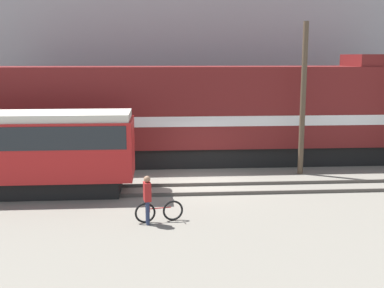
{
  "coord_description": "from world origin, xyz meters",
  "views": [
    {
      "loc": [
        -2.08,
        -20.34,
        5.53
      ],
      "look_at": [
        -0.6,
        -0.05,
        1.8
      ],
      "focal_mm": 45.0,
      "sensor_mm": 36.0,
      "label": 1
    }
  ],
  "objects_px": {
    "bicycle": "(159,212)",
    "streetcar": "(18,148)",
    "freight_locomotive": "(202,113)",
    "utility_pole_center": "(303,99)",
    "person": "(147,195)"
  },
  "relations": [
    {
      "from": "freight_locomotive",
      "to": "utility_pole_center",
      "type": "relative_size",
      "value": 3.05
    },
    {
      "from": "freight_locomotive",
      "to": "streetcar",
      "type": "xyz_separation_m",
      "value": [
        -7.87,
        -5.19,
        -0.71
      ]
    },
    {
      "from": "freight_locomotive",
      "to": "utility_pole_center",
      "type": "distance_m",
      "value": 5.25
    },
    {
      "from": "streetcar",
      "to": "bicycle",
      "type": "xyz_separation_m",
      "value": [
        5.59,
        -3.7,
        -1.55
      ]
    },
    {
      "from": "freight_locomotive",
      "to": "person",
      "type": "height_order",
      "value": "freight_locomotive"
    },
    {
      "from": "utility_pole_center",
      "to": "bicycle",
      "type": "bearing_deg",
      "value": -136.96
    },
    {
      "from": "utility_pole_center",
      "to": "streetcar",
      "type": "bearing_deg",
      "value": -168.12
    },
    {
      "from": "bicycle",
      "to": "streetcar",
      "type": "bearing_deg",
      "value": 146.49
    },
    {
      "from": "freight_locomotive",
      "to": "streetcar",
      "type": "distance_m",
      "value": 9.45
    },
    {
      "from": "bicycle",
      "to": "utility_pole_center",
      "type": "distance_m",
      "value": 9.76
    },
    {
      "from": "bicycle",
      "to": "utility_pole_center",
      "type": "xyz_separation_m",
      "value": [
        6.75,
        6.3,
        3.18
      ]
    },
    {
      "from": "streetcar",
      "to": "utility_pole_center",
      "type": "relative_size",
      "value": 1.29
    },
    {
      "from": "freight_locomotive",
      "to": "utility_pole_center",
      "type": "height_order",
      "value": "utility_pole_center"
    },
    {
      "from": "streetcar",
      "to": "person",
      "type": "xyz_separation_m",
      "value": [
        5.21,
        -3.93,
        -0.9
      ]
    },
    {
      "from": "freight_locomotive",
      "to": "person",
      "type": "bearing_deg",
      "value": -106.27
    }
  ]
}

